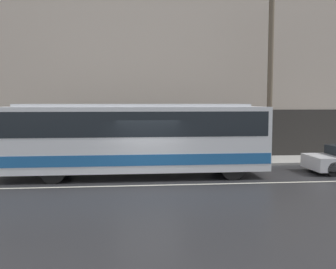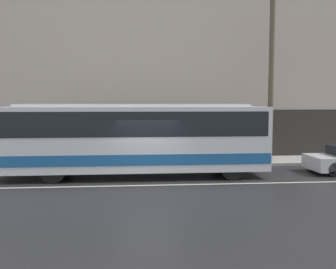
# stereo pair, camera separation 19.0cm
# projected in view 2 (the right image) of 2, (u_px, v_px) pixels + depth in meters

# --- Properties ---
(ground_plane) EXTENTS (60.00, 60.00, 0.00)m
(ground_plane) POSITION_uv_depth(u_px,v_px,m) (148.00, 185.00, 14.46)
(ground_plane) COLOR #262628
(sidewalk) EXTENTS (60.00, 2.72, 0.12)m
(sidewalk) POSITION_uv_depth(u_px,v_px,m) (145.00, 162.00, 19.78)
(sidewalk) COLOR #A09E99
(sidewalk) RESTS_ON ground_plane
(building_facade) EXTENTS (60.00, 0.35, 13.53)m
(building_facade) POSITION_uv_depth(u_px,v_px,m) (143.00, 42.00, 20.73)
(building_facade) COLOR #B7A899
(building_facade) RESTS_ON ground_plane
(lane_stripe) EXTENTS (54.00, 0.14, 0.01)m
(lane_stripe) POSITION_uv_depth(u_px,v_px,m) (148.00, 185.00, 14.46)
(lane_stripe) COLOR beige
(lane_stripe) RESTS_ON ground_plane
(transit_bus) EXTENTS (11.27, 2.53, 3.14)m
(transit_bus) POSITION_uv_depth(u_px,v_px,m) (135.00, 136.00, 16.08)
(transit_bus) COLOR silver
(transit_bus) RESTS_ON ground_plane
(utility_pole_near) EXTENTS (0.28, 0.28, 8.58)m
(utility_pole_near) POSITION_uv_depth(u_px,v_px,m) (271.00, 79.00, 19.03)
(utility_pole_near) COLOR brown
(utility_pole_near) RESTS_ON sidewalk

